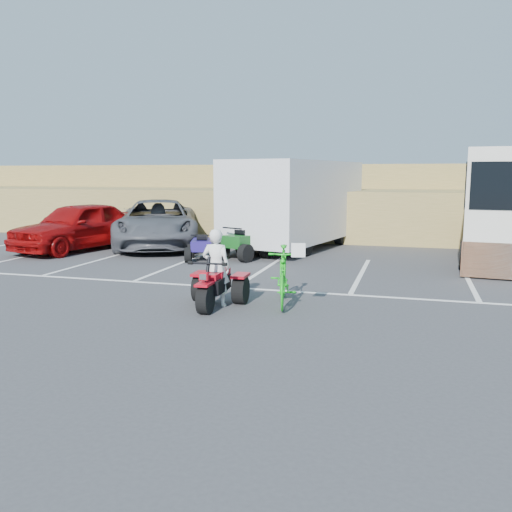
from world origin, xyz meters
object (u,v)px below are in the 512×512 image
(rv_motorhome, at_px, (505,212))
(grey_pickup, at_px, (158,223))
(red_trike_atv, at_px, (214,307))
(green_dirt_bike, at_px, (283,276))
(rider, at_px, (216,267))
(quad_atv_blue, at_px, (203,260))
(quad_atv_green, at_px, (244,259))
(cargo_trailer, at_px, (296,201))
(red_car, at_px, (78,226))

(rv_motorhome, bearing_deg, grey_pickup, -169.13)
(red_trike_atv, xyz_separation_m, grey_pickup, (-5.24, 8.10, 0.86))
(rv_motorhome, bearing_deg, green_dirt_bike, -116.53)
(rider, relative_size, rv_motorhome, 0.17)
(rider, bearing_deg, red_trike_atv, 90.00)
(quad_atv_blue, height_order, quad_atv_green, quad_atv_green)
(rv_motorhome, relative_size, quad_atv_green, 5.81)
(rv_motorhome, height_order, quad_atv_green, rv_motorhome)
(cargo_trailer, bearing_deg, green_dirt_bike, -66.80)
(cargo_trailer, xyz_separation_m, quad_atv_green, (-1.02, -2.97, -1.69))
(red_trike_atv, height_order, quad_atv_green, quad_atv_green)
(red_car, relative_size, rv_motorhome, 0.53)
(grey_pickup, relative_size, quad_atv_green, 3.83)
(cargo_trailer, bearing_deg, quad_atv_green, -96.13)
(green_dirt_bike, xyz_separation_m, grey_pickup, (-6.51, 7.45, 0.26))
(rider, xyz_separation_m, red_car, (-7.51, 6.32, 0.05))
(grey_pickup, distance_m, cargo_trailer, 5.15)
(grey_pickup, relative_size, red_car, 1.24)
(red_trike_atv, distance_m, quad_atv_green, 6.34)
(rider, xyz_separation_m, quad_atv_green, (-1.29, 6.05, -0.80))
(rider, xyz_separation_m, grey_pickup, (-5.23, 7.95, 0.06))
(grey_pickup, bearing_deg, red_trike_atv, -80.77)
(green_dirt_bike, xyz_separation_m, cargo_trailer, (-1.55, 8.52, 1.08))
(grey_pickup, distance_m, red_car, 2.80)
(red_trike_atv, distance_m, rv_motorhome, 11.37)
(red_trike_atv, relative_size, rv_motorhome, 0.16)
(rider, height_order, rv_motorhome, rv_motorhome)
(rider, height_order, quad_atv_blue, rider)
(grey_pickup, distance_m, quad_atv_green, 4.45)
(red_car, distance_m, cargo_trailer, 7.78)
(red_trike_atv, bearing_deg, quad_atv_green, 99.59)
(rider, bearing_deg, quad_atv_blue, -67.74)
(rv_motorhome, distance_m, quad_atv_green, 8.60)
(green_dirt_bike, height_order, red_car, red_car)
(red_trike_atv, height_order, red_car, red_car)
(green_dirt_bike, xyz_separation_m, red_car, (-8.79, 5.82, 0.25))
(rv_motorhome, xyz_separation_m, quad_atv_blue, (-9.15, -3.52, -1.43))
(red_trike_atv, xyz_separation_m, green_dirt_bike, (1.28, 0.65, 0.60))
(red_trike_atv, height_order, grey_pickup, grey_pickup)
(rider, distance_m, cargo_trailer, 9.07)
(green_dirt_bike, bearing_deg, rider, -170.53)
(rv_motorhome, distance_m, quad_atv_blue, 9.91)
(cargo_trailer, distance_m, rv_motorhome, 6.96)
(red_trike_atv, distance_m, rider, 0.81)
(green_dirt_bike, bearing_deg, quad_atv_green, 103.01)
(quad_atv_blue, bearing_deg, red_trike_atv, -83.50)
(grey_pickup, height_order, quad_atv_green, grey_pickup)
(grey_pickup, relative_size, quad_atv_blue, 4.66)
(quad_atv_blue, bearing_deg, cargo_trailer, 41.17)
(quad_atv_blue, bearing_deg, rider, -82.96)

